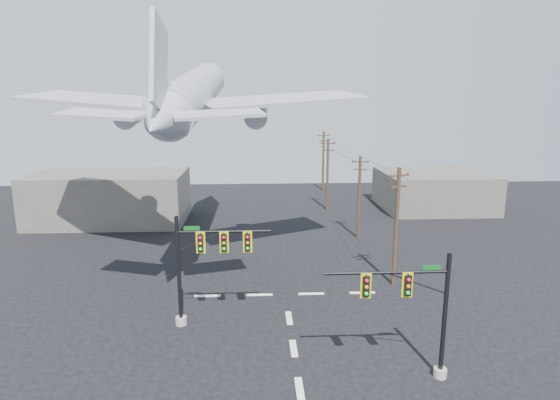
{
  "coord_description": "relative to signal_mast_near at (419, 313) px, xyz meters",
  "views": [
    {
      "loc": [
        -2.1,
        -21.66,
        14.83
      ],
      "look_at": [
        -0.77,
        5.0,
        9.01
      ],
      "focal_mm": 30.0,
      "sensor_mm": 36.0,
      "label": 1
    }
  ],
  "objects": [
    {
      "name": "power_lines",
      "position": [
        1.96,
        32.93,
        4.88
      ],
      "size": [
        3.3,
        39.93,
        0.36
      ],
      "color": "black"
    },
    {
      "name": "utility_pole_d",
      "position": [
        2.36,
        52.87,
        1.24
      ],
      "size": [
        1.99,
        0.33,
        9.62
      ],
      "rotation": [
        0.0,
        0.0,
        -0.07
      ],
      "color": "#4A3220",
      "rests_on": "ground"
    },
    {
      "name": "signal_mast_far",
      "position": [
        -12.11,
        6.75,
        0.4
      ],
      "size": [
        6.4,
        0.83,
        7.5
      ],
      "color": "#9D9C8E",
      "rests_on": "ground"
    },
    {
      "name": "signal_mast_near",
      "position": [
        0.0,
        0.0,
        0.0
      ],
      "size": [
        6.83,
        0.78,
        7.08
      ],
      "color": "#9D9C8E",
      "rests_on": "ground"
    },
    {
      "name": "utility_pole_b",
      "position": [
        2.42,
        25.96,
        0.85
      ],
      "size": [
        1.77,
        0.57,
        8.89
      ],
      "rotation": [
        0.0,
        0.0,
        -0.26
      ],
      "color": "#4A3220",
      "rests_on": "ground"
    },
    {
      "name": "building_right",
      "position": [
        15.68,
        39.38,
        -1.3
      ],
      "size": [
        14.0,
        12.0,
        5.0
      ],
      "primitive_type": "cube",
      "color": "#635D57",
      "rests_on": "ground"
    },
    {
      "name": "building_left",
      "position": [
        -26.32,
        34.38,
        -0.8
      ],
      "size": [
        18.0,
        10.0,
        6.0
      ],
      "primitive_type": "cube",
      "color": "#635D57",
      "rests_on": "ground"
    },
    {
      "name": "airliner",
      "position": [
        -13.93,
        19.75,
        11.36
      ],
      "size": [
        30.73,
        32.22,
        8.49
      ],
      "rotation": [
        0.0,
        -0.14,
        1.54
      ],
      "color": "#ABB0B7"
    },
    {
      "name": "ground",
      "position": [
        -6.32,
        -0.62,
        -3.8
      ],
      "size": [
        120.0,
        120.0,
        0.0
      ],
      "primitive_type": "plane",
      "color": "black",
      "rests_on": "ground"
    },
    {
      "name": "lane_markings",
      "position": [
        -6.32,
        4.71,
        -3.79
      ],
      "size": [
        14.0,
        21.2,
        0.01
      ],
      "color": "white",
      "rests_on": "ground"
    },
    {
      "name": "utility_pole_a",
      "position": [
        2.56,
        12.94,
        1.22
      ],
      "size": [
        1.82,
        0.87,
        9.6
      ],
      "rotation": [
        0.0,
        0.0,
        0.4
      ],
      "color": "#4A3220",
      "rests_on": "ground"
    },
    {
      "name": "utility_pole_c",
      "position": [
        1.02,
        39.24,
        1.23
      ],
      "size": [
        1.97,
        0.33,
        9.61
      ],
      "rotation": [
        0.0,
        0.0,
        0.06
      ],
      "color": "#4A3220",
      "rests_on": "ground"
    }
  ]
}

